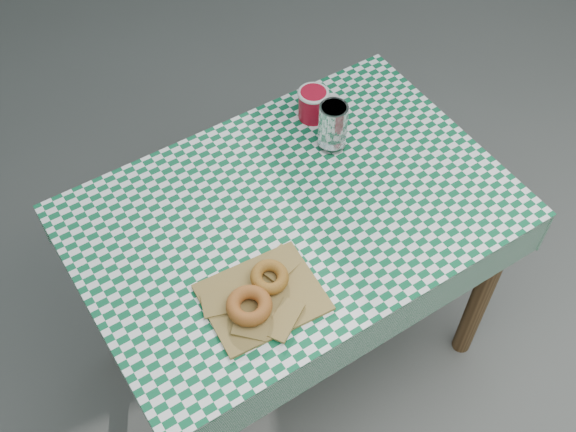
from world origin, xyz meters
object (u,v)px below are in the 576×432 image
object	(u,v)px
table	(293,289)
coffee_mug	(313,104)
paper_bag	(263,297)
drinking_glass	(333,126)

from	to	relation	value
table	coffee_mug	xyz separation A→B (m)	(0.20, 0.28, 0.43)
table	paper_bag	bearing A→B (deg)	-138.31
coffee_mug	drinking_glass	distance (m)	0.13
coffee_mug	table	bearing A→B (deg)	-114.19
paper_bag	drinking_glass	xyz separation A→B (m)	(0.38, 0.37, 0.06)
coffee_mug	drinking_glass	size ratio (longest dim) A/B	1.16
coffee_mug	drinking_glass	xyz separation A→B (m)	(-0.00, -0.12, 0.02)
paper_bag	coffee_mug	distance (m)	0.62
paper_bag	drinking_glass	size ratio (longest dim) A/B	1.90
coffee_mug	drinking_glass	bearing A→B (deg)	-80.87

